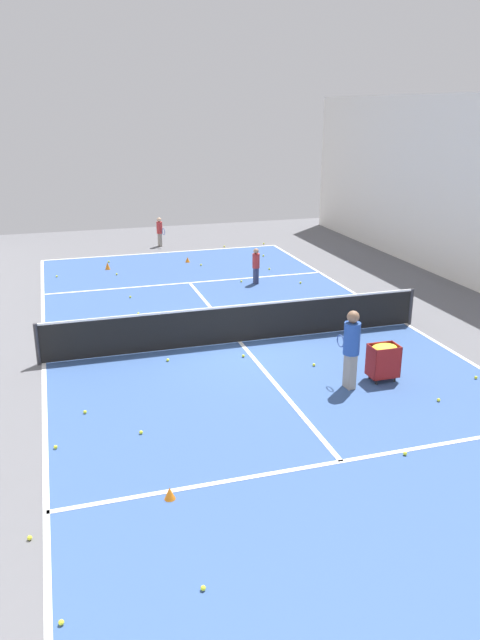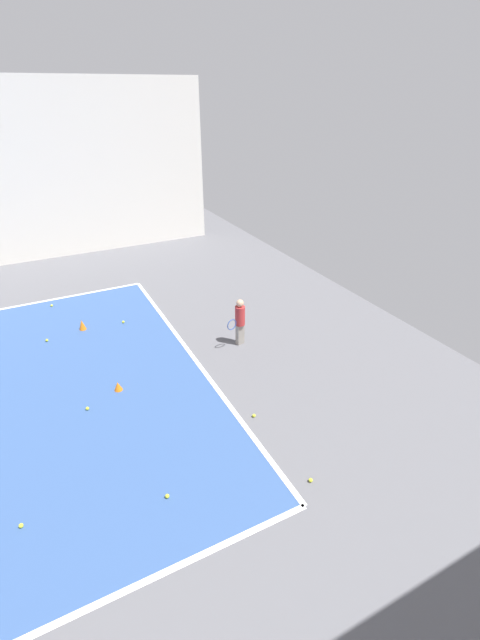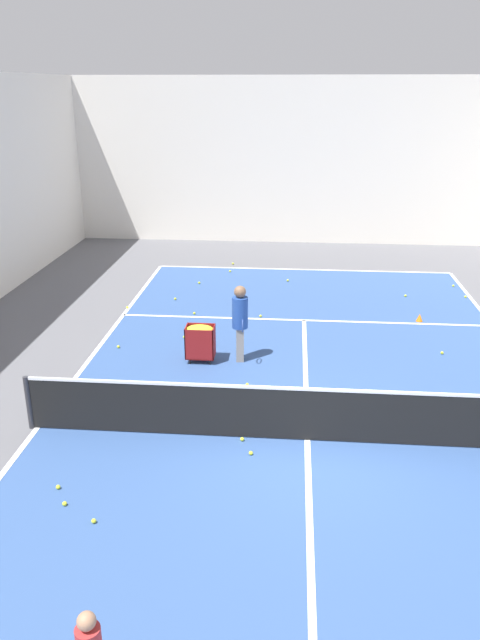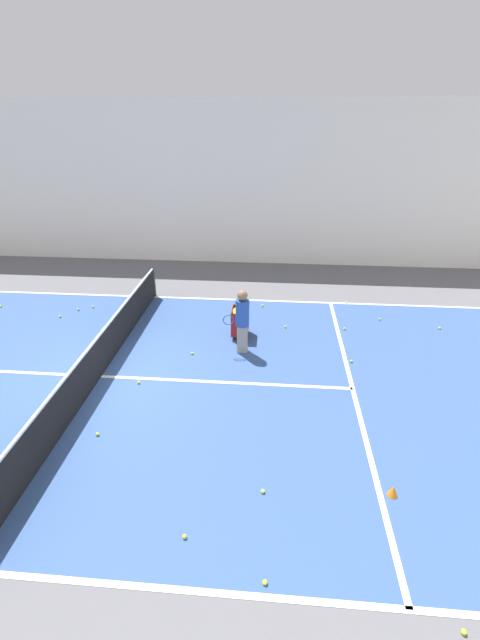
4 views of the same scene
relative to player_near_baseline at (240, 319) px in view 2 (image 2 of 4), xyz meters
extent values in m
cube|color=white|center=(0.07, 1.29, -0.70)|extent=(9.67, 0.10, 0.00)
cube|color=gray|center=(0.00, -0.01, -0.43)|extent=(0.16, 0.22, 0.56)
cylinder|color=#B22D2D|center=(0.00, -0.01, 0.10)|extent=(0.30, 0.30, 0.50)
sphere|color=tan|center=(0.00, -0.01, 0.44)|extent=(0.19, 0.19, 0.19)
torus|color=#2D478C|center=(-0.11, 0.27, -0.03)|extent=(0.09, 0.28, 0.28)
cone|color=orange|center=(-0.50, 3.20, -0.61)|extent=(0.18, 0.18, 0.20)
cone|color=orange|center=(2.58, 3.44, -0.57)|extent=(0.18, 0.18, 0.28)
sphere|color=yellow|center=(-2.59, 1.01, -0.67)|extent=(0.07, 0.07, 0.07)
sphere|color=yellow|center=(2.35, 4.37, -0.67)|extent=(0.07, 0.07, 0.07)
sphere|color=yellow|center=(2.44, 2.38, -0.67)|extent=(0.07, 0.07, 0.07)
sphere|color=yellow|center=(-3.14, 5.25, -0.67)|extent=(0.07, 0.07, 0.07)
sphere|color=yellow|center=(-3.63, 3.15, -0.67)|extent=(0.07, 0.07, 0.07)
sphere|color=yellow|center=(-0.87, 3.91, -0.67)|extent=(0.07, 0.07, 0.07)
sphere|color=yellow|center=(4.42, 4.04, -0.67)|extent=(0.07, 0.07, 0.07)
sphere|color=yellow|center=(-4.41, 0.94, -0.67)|extent=(0.07, 0.07, 0.07)
camera|label=1|loc=(4.43, 26.38, 5.05)|focal=35.00mm
camera|label=2|loc=(-8.27, 4.23, 5.05)|focal=24.00mm
camera|label=3|loc=(-0.28, 2.62, 5.05)|focal=35.00mm
camera|label=4|loc=(8.33, 16.12, 5.05)|focal=24.00mm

